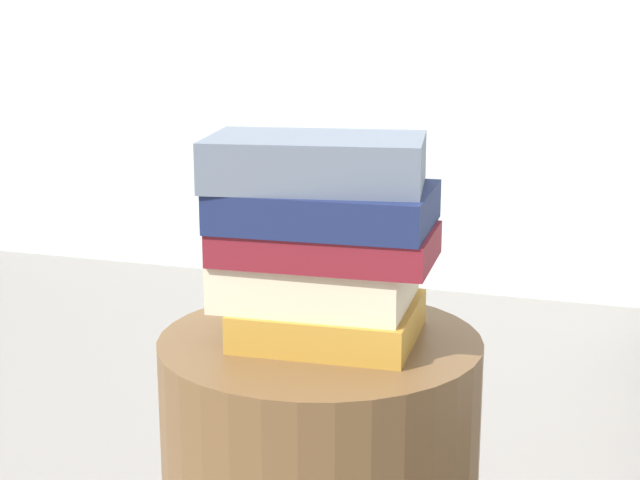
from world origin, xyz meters
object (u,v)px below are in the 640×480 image
object	(u,v)px
book_cream	(316,278)
book_slate	(315,162)
book_maroon	(326,244)
book_ochre	(329,320)
book_navy	(324,207)

from	to	relation	value
book_cream	book_slate	distance (m)	0.15
book_slate	book_cream	bearing A→B (deg)	93.30
book_maroon	book_ochre	bearing A→B (deg)	88.54
book_cream	book_slate	xyz separation A→B (m)	(0.00, -0.01, 0.15)
book_ochre	book_cream	bearing A→B (deg)	172.31
book_cream	book_slate	world-z (taller)	book_slate
book_maroon	book_slate	world-z (taller)	book_slate
book_cream	book_navy	distance (m)	0.10
book_navy	book_slate	size ratio (longest dim) A/B	1.00
book_ochre	book_cream	distance (m)	0.06
book_ochre	book_maroon	world-z (taller)	book_maroon
book_maroon	book_slate	bearing A→B (deg)	149.89
book_ochre	book_maroon	distance (m)	0.11
book_ochre	book_slate	distance (m)	0.21
book_cream	book_navy	size ratio (longest dim) A/B	0.90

